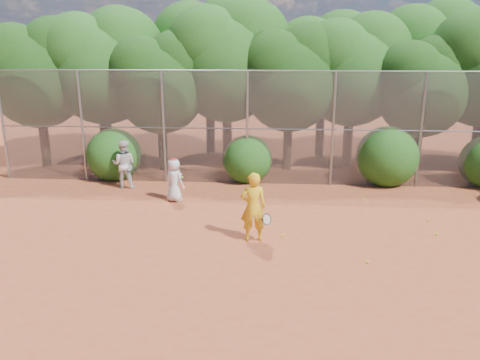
{
  "coord_description": "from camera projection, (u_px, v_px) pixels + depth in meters",
  "views": [
    {
      "loc": [
        -0.06,
        -10.36,
        4.74
      ],
      "look_at": [
        -1.0,
        2.5,
        1.1
      ],
      "focal_mm": 35.0,
      "sensor_mm": 36.0,
      "label": 1
    }
  ],
  "objects": [
    {
      "name": "tree_6",
      "position": [
        424.0,
        83.0,
        17.6
      ],
      "size": [
        3.86,
        3.36,
        5.29
      ],
      "color": "black",
      "rests_on": "ground"
    },
    {
      "name": "tree_12",
      "position": [
        428.0,
        54.0,
        20.33
      ],
      "size": [
        5.02,
        4.37,
        6.88
      ],
      "color": "black",
      "rests_on": "ground"
    },
    {
      "name": "tree_2",
      "position": [
        161.0,
        79.0,
        18.08
      ],
      "size": [
        3.99,
        3.47,
        5.47
      ],
      "color": "black",
      "rests_on": "ground"
    },
    {
      "name": "ball_2",
      "position": [
        436.0,
        234.0,
        12.28
      ],
      "size": [
        0.07,
        0.07,
        0.07
      ],
      "primitive_type": "sphere",
      "color": "#BFD526",
      "rests_on": "ground"
    },
    {
      "name": "ball_0",
      "position": [
        428.0,
        220.0,
        13.27
      ],
      "size": [
        0.07,
        0.07,
        0.07
      ],
      "primitive_type": "sphere",
      "color": "#BFD526",
      "rests_on": "ground"
    },
    {
      "name": "tree_9",
      "position": [
        100.0,
        57.0,
        21.01
      ],
      "size": [
        4.83,
        4.2,
        6.62
      ],
      "color": "black",
      "rests_on": "ground"
    },
    {
      "name": "bush_2",
      "position": [
        387.0,
        154.0,
        16.69
      ],
      "size": [
        2.2,
        2.2,
        2.2
      ],
      "primitive_type": "sphere",
      "color": "#194912",
      "rests_on": "ground"
    },
    {
      "name": "tree_0",
      "position": [
        38.0,
        69.0,
        18.54
      ],
      "size": [
        4.38,
        3.81,
        6.0
      ],
      "color": "black",
      "rests_on": "ground"
    },
    {
      "name": "tree_4",
      "position": [
        291.0,
        75.0,
        18.07
      ],
      "size": [
        4.19,
        3.64,
        5.73
      ],
      "color": "black",
      "rests_on": "ground"
    },
    {
      "name": "ground",
      "position": [
        274.0,
        253.0,
        11.22
      ],
      "size": [
        80.0,
        80.0,
        0.0
      ],
      "primitive_type": "plane",
      "color": "#9D4323",
      "rests_on": "ground"
    },
    {
      "name": "bush_1",
      "position": [
        248.0,
        157.0,
        17.1
      ],
      "size": [
        1.8,
        1.8,
        1.8
      ],
      "primitive_type": "sphere",
      "color": "#194912",
      "rests_on": "ground"
    },
    {
      "name": "player_white",
      "position": [
        124.0,
        164.0,
        16.3
      ],
      "size": [
        0.89,
        0.76,
        1.69
      ],
      "rotation": [
        0.0,
        0.0,
        3.14
      ],
      "color": "silver",
      "rests_on": "ground"
    },
    {
      "name": "tree_10",
      "position": [
        211.0,
        51.0,
        20.77
      ],
      "size": [
        5.15,
        4.48,
        7.06
      ],
      "color": "black",
      "rests_on": "ground"
    },
    {
      "name": "fence_back",
      "position": [
        272.0,
        128.0,
        16.43
      ],
      "size": [
        20.05,
        0.09,
        4.03
      ],
      "color": "gray",
      "rests_on": "ground"
    },
    {
      "name": "tree_1",
      "position": [
        104.0,
        63.0,
        18.78
      ],
      "size": [
        4.64,
        4.03,
        6.35
      ],
      "color": "black",
      "rests_on": "ground"
    },
    {
      "name": "ball_3",
      "position": [
        283.0,
        235.0,
        12.19
      ],
      "size": [
        0.07,
        0.07,
        0.07
      ],
      "primitive_type": "sphere",
      "color": "#BFD526",
      "rests_on": "ground"
    },
    {
      "name": "tree_11",
      "position": [
        324.0,
        62.0,
        20.16
      ],
      "size": [
        4.64,
        4.03,
        6.35
      ],
      "color": "black",
      "rests_on": "ground"
    },
    {
      "name": "tree_5",
      "position": [
        354.0,
        66.0,
        18.59
      ],
      "size": [
        4.51,
        3.92,
        6.17
      ],
      "color": "black",
      "rests_on": "ground"
    },
    {
      "name": "player_teen",
      "position": [
        174.0,
        180.0,
        14.87
      ],
      "size": [
        0.81,
        0.72,
        1.41
      ],
      "rotation": [
        0.0,
        0.0,
        2.61
      ],
      "color": "silver",
      "rests_on": "ground"
    },
    {
      "name": "tree_3",
      "position": [
        228.0,
        57.0,
        18.65
      ],
      "size": [
        4.89,
        4.26,
        6.7
      ],
      "color": "black",
      "rests_on": "ground"
    },
    {
      "name": "player_yellow",
      "position": [
        253.0,
        207.0,
        11.74
      ],
      "size": [
        0.85,
        0.61,
        1.8
      ],
      "rotation": [
        0.0,
        0.0,
        3.28
      ],
      "color": "gold",
      "rests_on": "ground"
    },
    {
      "name": "ball_4",
      "position": [
        363.0,
        199.0,
        15.15
      ],
      "size": [
        0.07,
        0.07,
        0.07
      ],
      "primitive_type": "sphere",
      "color": "#BFD526",
      "rests_on": "ground"
    },
    {
      "name": "ball_1",
      "position": [
        367.0,
        262.0,
        10.68
      ],
      "size": [
        0.07,
        0.07,
        0.07
      ],
      "primitive_type": "sphere",
      "color": "#BFD526",
      "rests_on": "ground"
    },
    {
      "name": "bush_0",
      "position": [
        114.0,
        152.0,
        17.42
      ],
      "size": [
        2.0,
        2.0,
        2.0
      ],
      "primitive_type": "sphere",
      "color": "#194912",
      "rests_on": "ground"
    }
  ]
}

